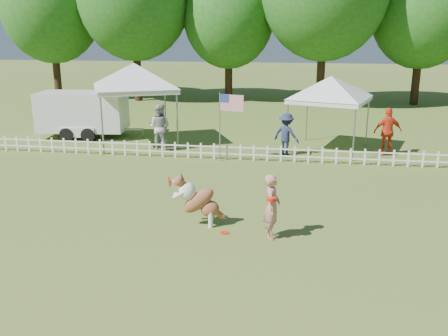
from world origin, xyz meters
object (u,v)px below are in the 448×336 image
(frisbee_on_turf, at_px, (225,233))
(canopy_tent_right, at_px, (329,114))
(flag_pole, at_px, (220,127))
(canopy_tent_left, at_px, (136,105))
(handler, at_px, (272,206))
(spectator_a, at_px, (160,127))
(spectator_c, at_px, (388,132))
(cargo_trailer, at_px, (83,114))
(spectator_b, at_px, (286,134))
(dog, at_px, (199,201))

(frisbee_on_turf, relative_size, canopy_tent_right, 0.07)
(canopy_tent_right, relative_size, flag_pole, 1.14)
(canopy_tent_left, bearing_deg, flag_pole, -54.73)
(handler, relative_size, flag_pole, 0.61)
(spectator_a, distance_m, spectator_c, 8.91)
(cargo_trailer, xyz_separation_m, spectator_b, (9.12, -1.91, -0.22))
(dog, height_order, spectator_a, spectator_a)
(dog, height_order, spectator_c, spectator_c)
(frisbee_on_turf, distance_m, spectator_c, 9.96)
(flag_pole, xyz_separation_m, spectator_a, (-2.65, 1.24, -0.32))
(frisbee_on_turf, bearing_deg, spectator_c, 59.59)
(dog, bearing_deg, canopy_tent_left, 108.75)
(spectator_c, bearing_deg, flag_pole, 6.32)
(spectator_a, relative_size, spectator_b, 1.16)
(frisbee_on_turf, bearing_deg, flag_pole, 100.38)
(handler, bearing_deg, flag_pole, 22.07)
(canopy_tent_right, bearing_deg, canopy_tent_left, -162.29)
(frisbee_on_turf, relative_size, spectator_b, 0.13)
(dog, xyz_separation_m, cargo_trailer, (-7.27, 9.44, 0.37))
(spectator_c, bearing_deg, spectator_a, -6.35)
(dog, bearing_deg, flag_pole, 85.99)
(flag_pole, bearing_deg, spectator_b, 40.79)
(frisbee_on_turf, relative_size, cargo_trailer, 0.05)
(flag_pole, bearing_deg, spectator_a, 168.24)
(canopy_tent_right, relative_size, spectator_b, 1.77)
(frisbee_on_turf, distance_m, flag_pole, 6.90)
(cargo_trailer, bearing_deg, spectator_c, -12.35)
(handler, bearing_deg, canopy_tent_left, 37.78)
(spectator_b, height_order, spectator_c, spectator_c)
(dog, distance_m, spectator_a, 8.19)
(spectator_a, bearing_deg, frisbee_on_turf, 121.22)
(cargo_trailer, bearing_deg, canopy_tent_left, -24.13)
(spectator_c, bearing_deg, canopy_tent_right, -22.84)
(handler, bearing_deg, cargo_trailer, 45.43)
(canopy_tent_left, bearing_deg, spectator_b, -34.09)
(dog, relative_size, canopy_tent_left, 0.40)
(spectator_b, bearing_deg, spectator_a, 27.16)
(canopy_tent_left, bearing_deg, frisbee_on_turf, -84.79)
(handler, relative_size, spectator_a, 0.82)
(canopy_tent_left, bearing_deg, cargo_trailer, 137.87)
(canopy_tent_right, xyz_separation_m, spectator_b, (-1.63, -1.13, -0.63))
(dog, bearing_deg, canopy_tent_right, 59.25)
(handler, relative_size, canopy_tent_left, 0.47)
(flag_pole, bearing_deg, dog, -71.73)
(spectator_a, bearing_deg, dog, 118.06)
(handler, distance_m, spectator_a, 9.43)
(canopy_tent_left, height_order, canopy_tent_right, canopy_tent_left)
(handler, xyz_separation_m, canopy_tent_left, (-6.30, 9.02, 0.88))
(spectator_c, bearing_deg, spectator_b, -0.94)
(dog, relative_size, frisbee_on_turf, 6.13)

